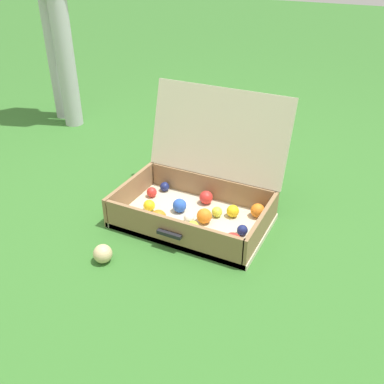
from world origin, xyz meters
TOP-DOWN VIEW (x-y plane):
  - ground_plane at (0.00, 0.00)m, footprint 16.00×16.00m
  - open_suitcase at (0.00, 0.13)m, footprint 0.67×0.56m
  - stray_ball_on_grass at (-0.20, -0.35)m, footprint 0.08×0.08m

SIDE VIEW (x-z plane):
  - ground_plane at x=0.00m, z-range 0.00..0.00m
  - stray_ball_on_grass at x=-0.20m, z-range 0.00..0.08m
  - open_suitcase at x=0.00m, z-range -0.15..0.39m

